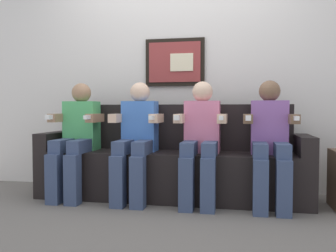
{
  "coord_description": "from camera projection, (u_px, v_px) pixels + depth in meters",
  "views": [
    {
      "loc": [
        0.66,
        -3.13,
        0.85
      ],
      "look_at": [
        0.0,
        0.15,
        0.7
      ],
      "focal_mm": 39.25,
      "sensor_mm": 36.0,
      "label": 1
    }
  ],
  "objects": [
    {
      "name": "ground_plane",
      "position": [
        165.0,
        206.0,
        3.23
      ],
      "size": [
        6.44,
        6.44,
        0.0
      ],
      "primitive_type": "plane",
      "color": "#66605B"
    },
    {
      "name": "back_wall_assembly",
      "position": [
        179.0,
        67.0,
        3.92
      ],
      "size": [
        4.95,
        0.1,
        2.6
      ],
      "color": "silver",
      "rests_on": "ground_plane"
    },
    {
      "name": "couch",
      "position": [
        172.0,
        165.0,
        3.54
      ],
      "size": [
        2.55,
        0.58,
        0.9
      ],
      "color": "black",
      "rests_on": "ground_plane"
    },
    {
      "name": "person_leftmost",
      "position": [
        76.0,
        135.0,
        3.53
      ],
      "size": [
        0.46,
        0.56,
        1.11
      ],
      "color": "#4CB266",
      "rests_on": "ground_plane"
    },
    {
      "name": "person_left_center",
      "position": [
        137.0,
        136.0,
        3.42
      ],
      "size": [
        0.46,
        0.56,
        1.11
      ],
      "color": "#3F72CC",
      "rests_on": "ground_plane"
    },
    {
      "name": "person_right_center",
      "position": [
        201.0,
        137.0,
        3.3
      ],
      "size": [
        0.46,
        0.56,
        1.11
      ],
      "color": "pink",
      "rests_on": "ground_plane"
    },
    {
      "name": "person_rightmost",
      "position": [
        270.0,
        138.0,
        3.18
      ],
      "size": [
        0.46,
        0.56,
        1.11
      ],
      "color": "#8C59A5",
      "rests_on": "ground_plane"
    }
  ]
}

